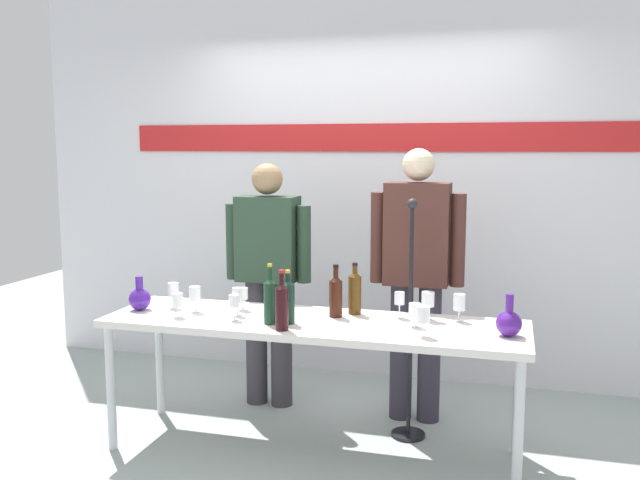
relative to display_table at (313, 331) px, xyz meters
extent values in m
plane|color=#97A49F|center=(0.00, 0.00, -0.70)|extent=(10.00, 10.00, 0.00)
cube|color=silver|center=(0.00, 1.45, 0.80)|extent=(5.23, 0.10, 3.00)
cube|color=red|center=(0.00, 1.39, 1.07)|extent=(3.66, 0.01, 0.20)
cube|color=silver|center=(0.00, 0.00, 0.04)|extent=(2.32, 0.66, 0.04)
cylinder|color=silver|center=(-1.10, -0.28, -0.34)|extent=(0.05, 0.05, 0.72)
cylinder|color=silver|center=(1.10, -0.28, -0.34)|extent=(0.05, 0.05, 0.72)
cylinder|color=silver|center=(-1.10, 0.28, -0.34)|extent=(0.05, 0.05, 0.72)
cylinder|color=silver|center=(1.10, 0.28, -0.34)|extent=(0.05, 0.05, 0.72)
sphere|color=#431C92|center=(-1.04, -0.04, 0.12)|extent=(0.13, 0.13, 0.13)
cylinder|color=#431C92|center=(-1.04, -0.04, 0.22)|extent=(0.04, 0.04, 0.08)
sphere|color=#4C1C87|center=(1.04, -0.04, 0.12)|extent=(0.13, 0.13, 0.13)
cylinder|color=#4C1C87|center=(1.04, -0.04, 0.23)|extent=(0.04, 0.04, 0.10)
cylinder|color=#37333A|center=(-0.57, 0.62, -0.28)|extent=(0.14, 0.14, 0.84)
cylinder|color=#37333A|center=(-0.40, 0.62, -0.28)|extent=(0.14, 0.14, 0.84)
cube|color=#273E2D|center=(-0.48, 0.62, 0.42)|extent=(0.39, 0.22, 0.55)
cylinder|color=#273E2D|center=(-0.73, 0.62, 0.39)|extent=(0.09, 0.09, 0.50)
cylinder|color=#273E2D|center=(-0.24, 0.62, 0.39)|extent=(0.09, 0.09, 0.50)
sphere|color=#94734F|center=(-0.48, 0.62, 0.80)|extent=(0.20, 0.20, 0.20)
cylinder|color=#322C39|center=(0.40, 0.62, -0.26)|extent=(0.14, 0.14, 0.86)
cylinder|color=#322C39|center=(0.57, 0.62, -0.26)|extent=(0.14, 0.14, 0.86)
cube|color=#492822|center=(0.48, 0.62, 0.48)|extent=(0.39, 0.22, 0.62)
cylinder|color=#492822|center=(0.24, 0.62, 0.45)|extent=(0.09, 0.09, 0.56)
cylinder|color=#492822|center=(0.73, 0.62, 0.45)|extent=(0.09, 0.09, 0.56)
sphere|color=beige|center=(0.48, 0.62, 0.90)|extent=(0.20, 0.20, 0.20)
cylinder|color=#4C300C|center=(0.19, 0.21, 0.17)|extent=(0.07, 0.07, 0.22)
cone|color=#4C300C|center=(0.19, 0.21, 0.29)|extent=(0.07, 0.07, 0.03)
cylinder|color=#4C300C|center=(0.19, 0.21, 0.31)|extent=(0.03, 0.03, 0.06)
cylinder|color=black|center=(0.19, 0.21, 0.35)|extent=(0.03, 0.03, 0.02)
cylinder|color=black|center=(-0.10, -0.24, 0.17)|extent=(0.07, 0.07, 0.22)
cone|color=black|center=(-0.10, -0.24, 0.30)|extent=(0.07, 0.07, 0.03)
cylinder|color=black|center=(-0.10, -0.24, 0.32)|extent=(0.02, 0.02, 0.08)
cylinder|color=#AD1C25|center=(-0.10, -0.24, 0.37)|extent=(0.03, 0.03, 0.02)
cylinder|color=#37160A|center=(0.10, 0.11, 0.16)|extent=(0.07, 0.07, 0.20)
cone|color=#37160A|center=(0.10, 0.11, 0.28)|extent=(0.07, 0.07, 0.03)
cylinder|color=#37160A|center=(0.10, 0.11, 0.30)|extent=(0.03, 0.03, 0.08)
cylinder|color=black|center=(0.10, 0.11, 0.35)|extent=(0.03, 0.03, 0.02)
cylinder|color=black|center=(-0.11, -0.10, 0.17)|extent=(0.07, 0.07, 0.21)
cone|color=black|center=(-0.11, -0.10, 0.28)|extent=(0.07, 0.07, 0.03)
cylinder|color=black|center=(-0.11, -0.10, 0.30)|extent=(0.02, 0.02, 0.07)
cylinder|color=gold|center=(-0.11, -0.10, 0.34)|extent=(0.03, 0.03, 0.02)
cylinder|color=#163522|center=(-0.20, -0.13, 0.17)|extent=(0.07, 0.07, 0.22)
cone|color=#163522|center=(-0.20, -0.13, 0.30)|extent=(0.07, 0.07, 0.03)
cylinder|color=#163522|center=(-0.20, -0.13, 0.33)|extent=(0.02, 0.02, 0.09)
cylinder|color=gold|center=(-0.20, -0.13, 0.38)|extent=(0.03, 0.03, 0.02)
cylinder|color=white|center=(-0.87, 0.06, 0.06)|extent=(0.06, 0.06, 0.00)
cylinder|color=white|center=(-0.87, 0.06, 0.10)|extent=(0.01, 0.01, 0.07)
cylinder|color=white|center=(-0.87, 0.06, 0.17)|extent=(0.06, 0.06, 0.08)
cylinder|color=white|center=(-0.42, -0.11, 0.06)|extent=(0.05, 0.05, 0.00)
cylinder|color=white|center=(-0.42, -0.11, 0.10)|extent=(0.01, 0.01, 0.07)
cylinder|color=white|center=(-0.42, -0.11, 0.17)|extent=(0.06, 0.06, 0.07)
cylinder|color=white|center=(-0.71, 0.00, 0.06)|extent=(0.05, 0.05, 0.00)
cylinder|color=white|center=(-0.71, 0.00, 0.09)|extent=(0.01, 0.01, 0.06)
cylinder|color=white|center=(-0.71, 0.00, 0.17)|extent=(0.07, 0.07, 0.08)
cylinder|color=white|center=(-0.44, -0.01, 0.06)|extent=(0.06, 0.06, 0.00)
cylinder|color=white|center=(-0.44, -0.01, 0.10)|extent=(0.01, 0.01, 0.07)
cylinder|color=white|center=(-0.44, -0.01, 0.18)|extent=(0.06, 0.06, 0.09)
cylinder|color=white|center=(-0.46, 0.12, 0.06)|extent=(0.06, 0.06, 0.00)
cylinder|color=white|center=(-0.46, 0.12, 0.09)|extent=(0.01, 0.01, 0.06)
cylinder|color=white|center=(-0.46, 0.12, 0.16)|extent=(0.07, 0.07, 0.07)
cylinder|color=white|center=(-0.74, -0.14, 0.06)|extent=(0.06, 0.06, 0.00)
cylinder|color=white|center=(-0.74, -0.14, 0.09)|extent=(0.01, 0.01, 0.06)
cylinder|color=white|center=(-0.74, -0.14, 0.16)|extent=(0.06, 0.06, 0.08)
cylinder|color=white|center=(0.61, 0.17, 0.06)|extent=(0.06, 0.06, 0.00)
cylinder|color=white|center=(0.61, 0.17, 0.10)|extent=(0.01, 0.01, 0.08)
cylinder|color=white|center=(0.61, 0.17, 0.18)|extent=(0.07, 0.07, 0.08)
cylinder|color=white|center=(0.45, 0.18, 0.06)|extent=(0.06, 0.06, 0.00)
cylinder|color=white|center=(0.45, 0.18, 0.10)|extent=(0.01, 0.01, 0.07)
cylinder|color=white|center=(0.45, 0.18, 0.17)|extent=(0.06, 0.06, 0.07)
cylinder|color=white|center=(0.77, 0.19, 0.06)|extent=(0.05, 0.05, 0.00)
cylinder|color=white|center=(0.77, 0.19, 0.09)|extent=(0.01, 0.01, 0.06)
cylinder|color=white|center=(0.77, 0.19, 0.17)|extent=(0.07, 0.07, 0.09)
cylinder|color=white|center=(0.56, 0.01, 0.06)|extent=(0.05, 0.05, 0.00)
cylinder|color=white|center=(0.56, 0.01, 0.09)|extent=(0.01, 0.01, 0.06)
cylinder|color=white|center=(0.56, 0.01, 0.15)|extent=(0.06, 0.06, 0.07)
cylinder|color=white|center=(0.62, -0.17, 0.06)|extent=(0.06, 0.06, 0.00)
cylinder|color=white|center=(0.62, -0.17, 0.10)|extent=(0.01, 0.01, 0.07)
cylinder|color=white|center=(0.62, -0.17, 0.18)|extent=(0.07, 0.07, 0.08)
cylinder|color=black|center=(0.49, 0.35, -0.69)|extent=(0.20, 0.20, 0.02)
cylinder|color=black|center=(0.49, 0.35, -0.02)|extent=(0.02, 0.02, 1.35)
sphere|color=#232328|center=(0.49, 0.35, 0.69)|extent=(0.06, 0.06, 0.06)
camera|label=1|loc=(1.03, -3.53, 1.00)|focal=38.59mm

